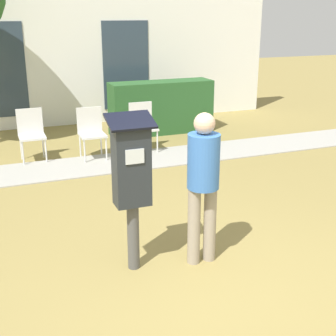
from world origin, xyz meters
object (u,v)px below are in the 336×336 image
object	(u,v)px
outdoor_chair_middle	(91,129)
outdoor_chair_right	(142,123)
outdoor_chair_left	(31,131)
person_standing	(203,177)
parking_meter	(132,173)

from	to	relation	value
outdoor_chair_middle	outdoor_chair_right	bearing A→B (deg)	23.23
outdoor_chair_left	person_standing	bearing A→B (deg)	-83.80
outdoor_chair_left	outdoor_chair_middle	size ratio (longest dim) A/B	1.00
outdoor_chair_middle	person_standing	bearing A→B (deg)	-70.64
parking_meter	outdoor_chair_middle	size ratio (longest dim) A/B	1.77
outdoor_chair_left	outdoor_chair_right	distance (m)	1.99
outdoor_chair_left	parking_meter	bearing A→B (deg)	-92.51
parking_meter	outdoor_chair_left	world-z (taller)	parking_meter
outdoor_chair_middle	outdoor_chair_right	size ratio (longest dim) A/B	1.00
parking_meter	person_standing	xyz separation A→B (m)	(0.70, -0.13, -0.09)
person_standing	outdoor_chair_middle	size ratio (longest dim) A/B	1.76
parking_meter	person_standing	bearing A→B (deg)	-10.41
outdoor_chair_left	outdoor_chair_middle	world-z (taller)	same
person_standing	outdoor_chair_left	size ratio (longest dim) A/B	1.76
parking_meter	outdoor_chair_left	size ratio (longest dim) A/B	1.77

